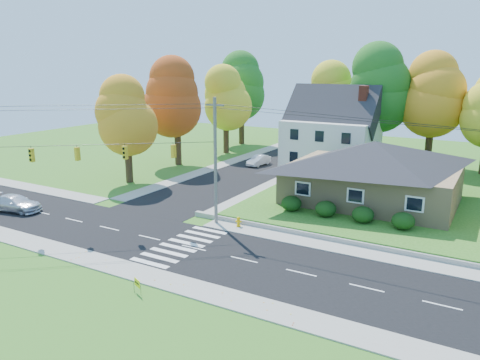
# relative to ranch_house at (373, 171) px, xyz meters

# --- Properties ---
(ground) EXTENTS (120.00, 120.00, 0.00)m
(ground) POSITION_rel_ranch_house_xyz_m (-8.00, -16.00, -3.27)
(ground) COLOR #3D7923
(road_main) EXTENTS (90.00, 8.00, 0.02)m
(road_main) POSITION_rel_ranch_house_xyz_m (-8.00, -16.00, -3.26)
(road_main) COLOR black
(road_main) RESTS_ON ground
(road_cross) EXTENTS (8.00, 44.00, 0.02)m
(road_cross) POSITION_rel_ranch_house_xyz_m (-16.00, 10.00, -3.25)
(road_cross) COLOR black
(road_cross) RESTS_ON ground
(sidewalk_north) EXTENTS (90.00, 2.00, 0.08)m
(sidewalk_north) POSITION_rel_ranch_house_xyz_m (-8.00, -11.00, -3.23)
(sidewalk_north) COLOR #9C9A90
(sidewalk_north) RESTS_ON ground
(sidewalk_south) EXTENTS (90.00, 2.00, 0.08)m
(sidewalk_south) POSITION_rel_ranch_house_xyz_m (-8.00, -21.00, -3.23)
(sidewalk_south) COLOR #9C9A90
(sidewalk_south) RESTS_ON ground
(lawn) EXTENTS (30.00, 30.00, 0.50)m
(lawn) POSITION_rel_ranch_house_xyz_m (5.00, 5.00, -3.02)
(lawn) COLOR #3D7923
(lawn) RESTS_ON ground
(ranch_house) EXTENTS (14.60, 10.60, 5.40)m
(ranch_house) POSITION_rel_ranch_house_xyz_m (0.00, 0.00, 0.00)
(ranch_house) COLOR tan
(ranch_house) RESTS_ON lawn
(colonial_house) EXTENTS (10.40, 8.40, 9.60)m
(colonial_house) POSITION_rel_ranch_house_xyz_m (-7.96, 12.00, 1.32)
(colonial_house) COLOR silver
(colonial_house) RESTS_ON lawn
(hedge_row) EXTENTS (10.70, 1.70, 1.27)m
(hedge_row) POSITION_rel_ranch_house_xyz_m (-0.50, -6.20, -2.13)
(hedge_row) COLOR #163A10
(hedge_row) RESTS_ON lawn
(traffic_infrastructure) EXTENTS (38.10, 10.66, 10.00)m
(traffic_infrastructure) POSITION_rel_ranch_house_xyz_m (-8.15, -14.65, 1.88)
(traffic_infrastructure) COLOR #666059
(traffic_infrastructure) RESTS_ON ground
(tree_lot_0) EXTENTS (6.72, 6.72, 12.51)m
(tree_lot_0) POSITION_rel_ranch_house_xyz_m (-10.00, 18.00, 5.04)
(tree_lot_0) COLOR #3F2A19
(tree_lot_0) RESTS_ON lawn
(tree_lot_1) EXTENTS (7.84, 7.84, 14.60)m
(tree_lot_1) POSITION_rel_ranch_house_xyz_m (-4.00, 17.00, 6.35)
(tree_lot_1) COLOR #3F2A19
(tree_lot_1) RESTS_ON lawn
(tree_lot_2) EXTENTS (7.28, 7.28, 13.56)m
(tree_lot_2) POSITION_rel_ranch_house_xyz_m (2.00, 18.00, 5.70)
(tree_lot_2) COLOR #3F2A19
(tree_lot_2) RESTS_ON lawn
(tree_west_0) EXTENTS (6.16, 6.16, 11.47)m
(tree_west_0) POSITION_rel_ranch_house_xyz_m (-25.00, -4.00, 3.89)
(tree_west_0) COLOR #3F2A19
(tree_west_0) RESTS_ON ground
(tree_west_1) EXTENTS (7.28, 7.28, 13.56)m
(tree_west_1) POSITION_rel_ranch_house_xyz_m (-26.00, 6.00, 5.20)
(tree_west_1) COLOR #3F2A19
(tree_west_1) RESTS_ON ground
(tree_west_2) EXTENTS (6.72, 6.72, 12.51)m
(tree_west_2) POSITION_rel_ranch_house_xyz_m (-25.00, 16.00, 4.54)
(tree_west_2) COLOR #3F2A19
(tree_west_2) RESTS_ON ground
(tree_west_3) EXTENTS (7.84, 7.84, 14.60)m
(tree_west_3) POSITION_rel_ranch_house_xyz_m (-27.00, 24.00, 5.85)
(tree_west_3) COLOR #3F2A19
(tree_west_3) RESTS_ON ground
(silver_sedan) EXTENTS (5.08, 2.80, 1.39)m
(silver_sedan) POSITION_rel_ranch_house_xyz_m (-26.30, -16.80, -2.55)
(silver_sedan) COLOR silver
(silver_sedan) RESTS_ON road_main
(white_car) EXTENTS (1.68, 3.97, 1.28)m
(white_car) POSITION_rel_ranch_house_xyz_m (-16.85, 10.57, -2.61)
(white_car) COLOR silver
(white_car) RESTS_ON road_cross
(fire_hydrant) EXTENTS (0.49, 0.38, 0.85)m
(fire_hydrant) POSITION_rel_ranch_house_xyz_m (-7.49, -10.70, -2.86)
(fire_hydrant) COLOR #DEA701
(fire_hydrant) RESTS_ON ground
(yard_sign) EXTENTS (0.62, 0.30, 0.84)m
(yard_sign) POSITION_rel_ranch_house_xyz_m (-6.90, -22.93, -2.67)
(yard_sign) COLOR black
(yard_sign) RESTS_ON ground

